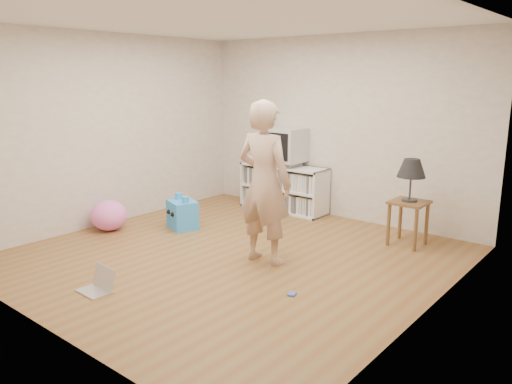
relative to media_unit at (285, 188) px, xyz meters
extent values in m
plane|color=brown|center=(0.76, -2.04, -0.35)|extent=(4.50, 4.50, 0.00)
cube|color=#BFB3A7|center=(0.76, 0.21, 0.95)|extent=(4.50, 0.02, 2.60)
cube|color=#BFB3A7|center=(0.76, -4.29, 0.95)|extent=(4.50, 0.02, 2.60)
cube|color=#BFB3A7|center=(-1.49, -2.04, 0.95)|extent=(0.02, 4.50, 2.60)
cube|color=#BFB3A7|center=(3.01, -2.04, 0.95)|extent=(0.02, 4.50, 2.60)
cube|color=white|center=(0.76, -2.04, 2.25)|extent=(4.50, 4.50, 0.01)
cube|color=white|center=(0.00, 0.19, 0.00)|extent=(1.40, 0.03, 0.70)
cube|color=white|center=(-0.69, -0.02, 0.00)|extent=(0.03, 0.45, 0.70)
cube|color=white|center=(0.68, -0.02, 0.00)|extent=(0.03, 0.45, 0.70)
cube|color=white|center=(0.00, -0.02, -0.33)|extent=(1.40, 0.45, 0.03)
cube|color=white|center=(0.00, -0.02, 0.00)|extent=(1.34, 0.45, 0.03)
cube|color=white|center=(0.00, -0.02, 0.33)|extent=(1.40, 0.45, 0.03)
cube|color=silver|center=(0.00, -0.02, 0.00)|extent=(1.26, 0.36, 0.64)
cube|color=gray|center=(0.00, -0.02, 0.39)|extent=(0.45, 0.35, 0.07)
cube|color=#B0B0B5|center=(0.00, -0.02, 0.67)|extent=(0.60, 0.52, 0.50)
cube|color=black|center=(0.00, -0.28, 0.67)|extent=(0.50, 0.01, 0.40)
cylinder|color=brown|center=(1.98, -0.56, -0.09)|extent=(0.04, 0.04, 0.52)
cylinder|color=brown|center=(2.32, -0.56, -0.09)|extent=(0.04, 0.04, 0.52)
cylinder|color=brown|center=(1.98, -0.22, -0.09)|extent=(0.04, 0.04, 0.52)
cylinder|color=brown|center=(2.32, -0.22, -0.09)|extent=(0.04, 0.04, 0.52)
cube|color=brown|center=(2.15, -0.39, 0.19)|extent=(0.42, 0.42, 0.03)
cylinder|color=#333333|center=(2.15, -0.39, 0.21)|extent=(0.18, 0.18, 0.02)
cylinder|color=#333333|center=(2.15, -0.39, 0.39)|extent=(0.02, 0.02, 0.32)
imported|color=tan|center=(1.15, -1.94, 0.54)|extent=(0.67, 0.46, 1.78)
cube|color=silver|center=(0.42, -3.63, -0.34)|extent=(0.33, 0.24, 0.01)
cube|color=silver|center=(0.42, -3.52, -0.23)|extent=(0.33, 0.08, 0.21)
cube|color=black|center=(0.42, -3.52, -0.23)|extent=(0.29, 0.06, 0.17)
cube|color=#496AC4|center=(1.91, -2.48, -0.34)|extent=(0.09, 0.10, 0.02)
cube|color=#2B91F6|center=(-0.49, -1.67, -0.16)|extent=(0.49, 0.44, 0.38)
cylinder|color=#2B91F6|center=(-0.61, -1.62, 0.08)|extent=(0.10, 0.10, 0.09)
cylinder|color=#2B91F6|center=(-0.37, -1.71, 0.08)|extent=(0.10, 0.10, 0.09)
sphere|color=black|center=(-0.62, -1.80, -0.12)|extent=(0.06, 0.06, 0.06)
sphere|color=black|center=(-0.48, -1.85, -0.12)|extent=(0.06, 0.06, 0.06)
ellipsoid|color=#FF70D4|center=(-1.19, -2.36, -0.15)|extent=(0.55, 0.55, 0.40)
camera|label=1|loc=(4.43, -6.06, 1.65)|focal=35.00mm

